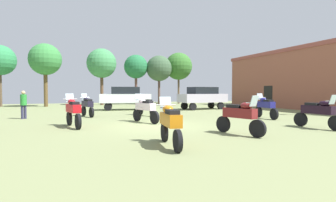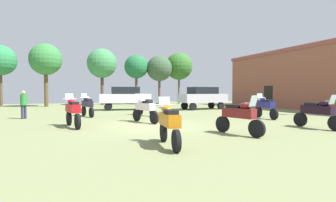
{
  "view_description": "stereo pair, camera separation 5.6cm",
  "coord_description": "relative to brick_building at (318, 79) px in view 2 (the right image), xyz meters",
  "views": [
    {
      "loc": [
        -3.74,
        -11.51,
        1.63
      ],
      "look_at": [
        3.21,
        6.41,
        0.91
      ],
      "focal_mm": 27.58,
      "sensor_mm": 36.0,
      "label": 1
    },
    {
      "loc": [
        -3.69,
        -11.53,
        1.63
      ],
      "look_at": [
        3.21,
        6.41,
        0.91
      ],
      "focal_mm": 27.58,
      "sensor_mm": 36.0,
      "label": 2
    }
  ],
  "objects": [
    {
      "name": "brick_building",
      "position": [
        0.0,
        0.0,
        0.0
      ],
      "size": [
        6.12,
        18.75,
        5.63
      ],
      "color": "#965340",
      "rests_on": "ground"
    },
    {
      "name": "car_1",
      "position": [
        -10.46,
        3.04,
        -1.63
      ],
      "size": [
        4.44,
        2.17,
        2.0
      ],
      "rotation": [
        0.0,
        0.0,
        1.66
      ],
      "color": "black",
      "rests_on": "ground"
    },
    {
      "name": "motorcycle_7",
      "position": [
        -21.54,
        -5.13,
        -2.06
      ],
      "size": [
        0.74,
        2.21,
        1.51
      ],
      "rotation": [
        0.0,
        0.0,
        0.22
      ],
      "color": "black",
      "rests_on": "ground"
    },
    {
      "name": "motorcycle_2",
      "position": [
        -18.96,
        -10.44,
        -2.09
      ],
      "size": [
        0.64,
        2.14,
        1.44
      ],
      "rotation": [
        0.0,
        0.0,
        -0.13
      ],
      "color": "black",
      "rests_on": "ground"
    },
    {
      "name": "motorcycle_12",
      "position": [
        -20.6,
        -0.21,
        -2.08
      ],
      "size": [
        0.77,
        2.06,
        1.48
      ],
      "rotation": [
        0.0,
        0.0,
        0.26
      ],
      "color": "black",
      "rests_on": "ground"
    },
    {
      "name": "ground_plane",
      "position": [
        -18.0,
        -5.92,
        -2.81
      ],
      "size": [
        44.0,
        52.0,
        0.02
      ],
      "color": "#788153"
    },
    {
      "name": "motorcycle_5",
      "position": [
        -10.78,
        -5.27,
        -2.08
      ],
      "size": [
        0.62,
        2.14,
        1.49
      ],
      "rotation": [
        0.0,
        0.0,
        -0.11
      ],
      "color": "black",
      "rests_on": "ground"
    },
    {
      "name": "motorcycle_4",
      "position": [
        -11.64,
        -9.4,
        -2.08
      ],
      "size": [
        0.62,
        2.23,
        1.47
      ],
      "rotation": [
        0.0,
        0.0,
        3.25
      ],
      "color": "black",
      "rests_on": "ground"
    },
    {
      "name": "tree_7",
      "position": [
        -13.86,
        13.86,
        1.83
      ],
      "size": [
        2.93,
        2.93,
        6.14
      ],
      "color": "brown",
      "rests_on": "ground"
    },
    {
      "name": "tree_8",
      "position": [
        -8.04,
        13.98,
        2.11
      ],
      "size": [
        3.58,
        3.58,
        6.72
      ],
      "color": "brown",
      "rests_on": "ground"
    },
    {
      "name": "tree_4",
      "position": [
        -28.36,
        14.26,
        2.06
      ],
      "size": [
        3.17,
        3.17,
        6.47
      ],
      "color": "brown",
      "rests_on": "ground"
    },
    {
      "name": "person_1",
      "position": [
        -24.18,
        -0.33,
        -1.84
      ],
      "size": [
        0.47,
        0.47,
        1.65
      ],
      "rotation": [
        0.0,
        0.0,
        0.56
      ],
      "color": "#2B2B48",
      "rests_on": "ground"
    },
    {
      "name": "motorcycle_11",
      "position": [
        -15.81,
        -9.53,
        -2.08
      ],
      "size": [
        0.8,
        2.13,
        1.47
      ],
      "rotation": [
        0.0,
        0.0,
        3.42
      ],
      "color": "black",
      "rests_on": "ground"
    },
    {
      "name": "motorcycle_9",
      "position": [
        -16.91,
        -0.96,
        -2.09
      ],
      "size": [
        0.79,
        2.16,
        1.44
      ],
      "rotation": [
        0.0,
        0.0,
        0.26
      ],
      "color": "black",
      "rests_on": "ground"
    },
    {
      "name": "tree_2",
      "position": [
        -17.99,
        13.94,
        2.1
      ],
      "size": [
        3.46,
        3.46,
        6.67
      ],
      "color": "brown",
      "rests_on": "ground"
    },
    {
      "name": "tree_1",
      "position": [
        -11.02,
        13.3,
        1.68
      ],
      "size": [
        3.21,
        3.21,
        6.11
      ],
      "color": "#513B36",
      "rests_on": "ground"
    },
    {
      "name": "tree_3",
      "position": [
        -23.93,
        12.54,
        2.12
      ],
      "size": [
        3.29,
        3.29,
        6.62
      ],
      "color": "brown",
      "rests_on": "ground"
    },
    {
      "name": "car_2",
      "position": [
        -17.1,
        4.75,
        -1.63
      ],
      "size": [
        4.54,
        2.5,
        2.0
      ],
      "rotation": [
        0.0,
        0.0,
        1.4
      ],
      "color": "black",
      "rests_on": "ground"
    },
    {
      "name": "motorcycle_1",
      "position": [
        -18.03,
        -4.58,
        -2.07
      ],
      "size": [
        0.87,
        2.19,
        1.48
      ],
      "rotation": [
        0.0,
        0.0,
        0.31
      ],
      "color": "black",
      "rests_on": "ground"
    }
  ]
}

